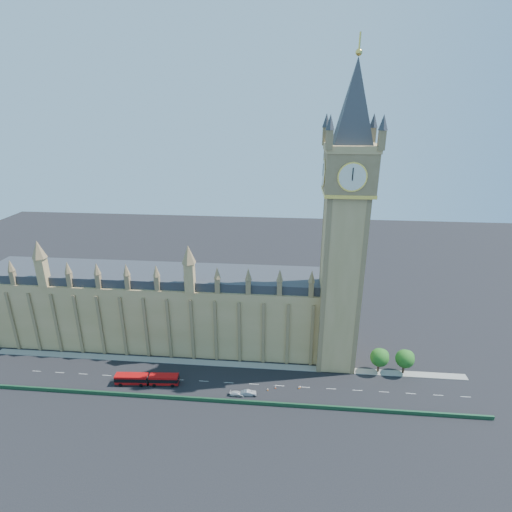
# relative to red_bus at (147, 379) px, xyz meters

# --- Properties ---
(ground) EXTENTS (400.00, 400.00, 0.00)m
(ground) POSITION_rel_red_bus_xyz_m (21.35, 2.97, -1.77)
(ground) COLOR black
(ground) RESTS_ON ground
(palace_westminster) EXTENTS (120.00, 20.00, 28.00)m
(palace_westminster) POSITION_rel_red_bus_xyz_m (-3.65, 24.97, 12.09)
(palace_westminster) COLOR #A68B50
(palace_westminster) RESTS_ON ground
(elizabeth_tower) EXTENTS (20.59, 20.59, 105.00)m
(elizabeth_tower) POSITION_rel_red_bus_xyz_m (59.35, 16.96, 52.78)
(elizabeth_tower) COLOR #A68B50
(elizabeth_tower) RESTS_ON ground
(bridge_parapet) EXTENTS (160.00, 0.60, 1.20)m
(bridge_parapet) POSITION_rel_red_bus_xyz_m (21.35, -6.03, -1.17)
(bridge_parapet) COLOR #1E4C2D
(bridge_parapet) RESTS_ON ground
(kerb_north) EXTENTS (160.00, 3.00, 0.16)m
(kerb_north) POSITION_rel_red_bus_xyz_m (21.35, 12.47, -1.69)
(kerb_north) COLOR gray
(kerb_north) RESTS_ON ground
(tree_east_near) EXTENTS (6.00, 6.00, 8.50)m
(tree_east_near) POSITION_rel_red_bus_xyz_m (73.58, 13.06, 3.87)
(tree_east_near) COLOR #382619
(tree_east_near) RESTS_ON ground
(tree_east_far) EXTENTS (6.00, 6.00, 8.50)m
(tree_east_far) POSITION_rel_red_bus_xyz_m (81.58, 13.06, 3.87)
(tree_east_far) COLOR #382619
(tree_east_far) RESTS_ON ground
(red_bus) EXTENTS (19.94, 4.30, 3.37)m
(red_bus) POSITION_rel_red_bus_xyz_m (0.00, 0.00, 0.00)
(red_bus) COLOR #B50C0D
(red_bus) RESTS_ON ground
(car_grey) EXTENTS (4.28, 2.17, 1.40)m
(car_grey) POSITION_rel_red_bus_xyz_m (32.68, -2.05, -1.07)
(car_grey) COLOR #3F4047
(car_grey) RESTS_ON ground
(car_silver) EXTENTS (4.93, 2.18, 1.57)m
(car_silver) POSITION_rel_red_bus_xyz_m (32.22, -2.26, -0.99)
(car_silver) COLOR #9A9CA1
(car_silver) RESTS_ON ground
(car_white) EXTENTS (4.54, 1.86, 1.32)m
(car_white) POSITION_rel_red_bus_xyz_m (28.86, -2.64, -1.12)
(car_white) COLOR silver
(car_white) RESTS_ON ground
(cone_a) EXTENTS (0.59, 0.59, 0.74)m
(cone_a) POSITION_rel_red_bus_xyz_m (47.75, 2.59, -1.41)
(cone_a) COLOR black
(cone_a) RESTS_ON ground
(cone_b) EXTENTS (0.42, 0.42, 0.65)m
(cone_b) POSITION_rel_red_bus_xyz_m (40.17, 1.66, -1.45)
(cone_b) COLOR black
(cone_b) RESTS_ON ground
(cone_c) EXTENTS (0.57, 0.57, 0.69)m
(cone_c) POSITION_rel_red_bus_xyz_m (47.43, 2.21, -1.43)
(cone_c) COLOR black
(cone_c) RESTS_ON ground
(cone_d) EXTENTS (0.50, 0.50, 0.66)m
(cone_d) POSITION_rel_red_bus_xyz_m (37.84, 0.48, -1.44)
(cone_d) COLOR black
(cone_d) RESTS_ON ground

